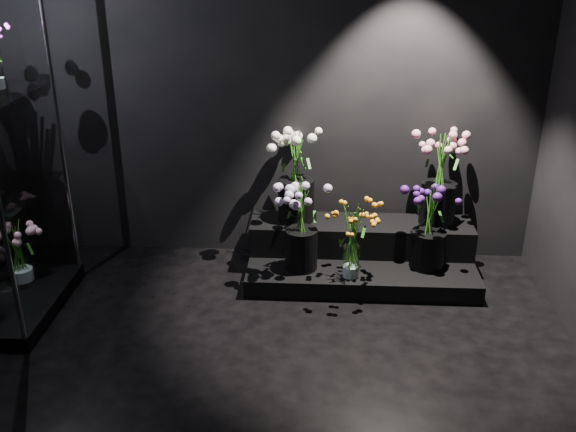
{
  "coord_description": "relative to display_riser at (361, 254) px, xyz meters",
  "views": [
    {
      "loc": [
        0.39,
        -2.68,
        2.35
      ],
      "look_at": [
        0.17,
        1.2,
        0.65
      ],
      "focal_mm": 40.0,
      "sensor_mm": 36.0,
      "label": 1
    }
  ],
  "objects": [
    {
      "name": "bouquet_pink_roses",
      "position": [
        0.56,
        0.12,
        0.61
      ],
      "size": [
        0.43,
        0.43,
        0.68
      ],
      "rotation": [
        0.0,
        0.0,
        -0.12
      ],
      "color": "black",
      "rests_on": "display_riser"
    },
    {
      "name": "display_riser",
      "position": [
        0.0,
        0.0,
        0.0
      ],
      "size": [
        1.67,
        0.74,
        0.37
      ],
      "color": "black",
      "rests_on": "floor"
    },
    {
      "name": "bouquet_orange_bells",
      "position": [
        -0.09,
        -0.33,
        0.28
      ],
      "size": [
        0.34,
        0.34,
        0.56
      ],
      "rotation": [
        0.0,
        0.0,
        -0.28
      ],
      "color": "white",
      "rests_on": "display_riser"
    },
    {
      "name": "bouquet_lilac",
      "position": [
        -0.44,
        -0.22,
        0.36
      ],
      "size": [
        0.41,
        0.41,
        0.64
      ],
      "rotation": [
        0.0,
        0.0,
        0.19
      ],
      "color": "black",
      "rests_on": "display_riser"
    },
    {
      "name": "bouquet_purple",
      "position": [
        0.47,
        -0.15,
        0.33
      ],
      "size": [
        0.4,
        0.4,
        0.63
      ],
      "rotation": [
        0.0,
        0.0,
        0.2
      ],
      "color": "black",
      "rests_on": "display_riser"
    },
    {
      "name": "bouquet_case_base_pink",
      "position": [
        -2.42,
        -0.44,
        0.19
      ],
      "size": [
        0.37,
        0.37,
        0.47
      ],
      "rotation": [
        0.0,
        0.0,
        0.14
      ],
      "color": "white",
      "rests_on": "display_case"
    },
    {
      "name": "bouquet_cream_roses",
      "position": [
        -0.5,
        0.12,
        0.61
      ],
      "size": [
        0.48,
        0.48,
        0.69
      ],
      "rotation": [
        0.0,
        0.0,
        0.39
      ],
      "color": "black",
      "rests_on": "display_riser"
    },
    {
      "name": "floor",
      "position": [
        -0.69,
        -1.67,
        -0.15
      ],
      "size": [
        4.0,
        4.0,
        0.0
      ],
      "primitive_type": "plane",
      "color": "black",
      "rests_on": "ground"
    },
    {
      "name": "wall_back",
      "position": [
        -0.69,
        0.33,
        1.25
      ],
      "size": [
        4.0,
        0.0,
        4.0
      ],
      "primitive_type": "plane",
      "rotation": [
        1.57,
        0.0,
        0.0
      ],
      "color": "black",
      "rests_on": "floor"
    }
  ]
}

